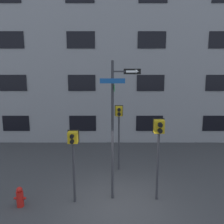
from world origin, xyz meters
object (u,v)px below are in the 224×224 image
object	(u,v)px
street_sign_pole	(114,121)
pedestrian_signal_right	(158,137)
fire_hydrant	(19,197)
pedestrian_signal_left	(73,147)
pedestrian_signal_across	(118,120)

from	to	relation	value
street_sign_pole	pedestrian_signal_right	size ratio (longest dim) A/B	1.66
fire_hydrant	pedestrian_signal_right	bearing A→B (deg)	5.54
pedestrian_signal_left	pedestrian_signal_across	distance (m)	3.16
pedestrian_signal_left	pedestrian_signal_right	distance (m)	2.90
street_sign_pole	pedestrian_signal_right	world-z (taller)	street_sign_pole
pedestrian_signal_across	pedestrian_signal_right	bearing A→B (deg)	-63.22
street_sign_pole	pedestrian_signal_right	xyz separation A→B (m)	(1.49, -0.08, -0.53)
pedestrian_signal_across	fire_hydrant	bearing A→B (deg)	-138.64
pedestrian_signal_right	pedestrian_signal_across	xyz separation A→B (m)	(-1.28, 2.53, -0.02)
street_sign_pole	fire_hydrant	xyz separation A→B (m)	(-3.18, -0.53, -2.50)
pedestrian_signal_right	pedestrian_signal_left	bearing A→B (deg)	-176.47
pedestrian_signal_across	street_sign_pole	bearing A→B (deg)	-94.99
pedestrian_signal_right	fire_hydrant	distance (m)	5.09
street_sign_pole	pedestrian_signal_left	size ratio (longest dim) A/B	1.89
pedestrian_signal_across	fire_hydrant	size ratio (longest dim) A/B	4.18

